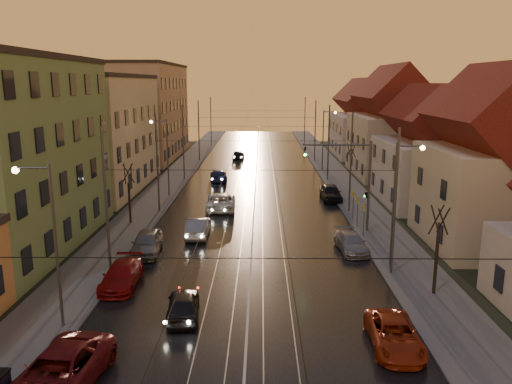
{
  "coord_description": "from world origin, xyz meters",
  "views": [
    {
      "loc": [
        0.66,
        -19.8,
        11.52
      ],
      "look_at": [
        0.22,
        21.05,
        2.54
      ],
      "focal_mm": 35.0,
      "sensor_mm": 36.0,
      "label": 1
    }
  ],
  "objects_px": {
    "driving_car_0": "(183,305)",
    "driving_car_4": "(238,155)",
    "driving_car_2": "(221,202)",
    "driving_car_1": "(198,227)",
    "parked_right_2": "(331,193)",
    "parked_left_1": "(58,373)",
    "driving_car_3": "(219,175)",
    "street_lamp_1": "(399,194)",
    "parked_right_0": "(394,335)",
    "street_lamp_2": "(164,150)",
    "parked_left_3": "(147,243)",
    "parked_right_1": "(351,243)",
    "parked_left_2": "(122,275)",
    "street_lamp_3": "(325,134)",
    "street_lamp_0": "(48,231)",
    "traffic_light_mast": "(357,175)"
  },
  "relations": [
    {
      "from": "driving_car_0",
      "to": "driving_car_4",
      "type": "bearing_deg",
      "value": -96.57
    },
    {
      "from": "driving_car_3",
      "to": "parked_left_3",
      "type": "xyz_separation_m",
      "value": [
        -2.74,
        -25.95,
        0.1
      ]
    },
    {
      "from": "street_lamp_2",
      "to": "parked_right_2",
      "type": "xyz_separation_m",
      "value": [
        16.7,
        -1.16,
        -4.1
      ]
    },
    {
      "from": "driving_car_4",
      "to": "parked_left_2",
      "type": "xyz_separation_m",
      "value": [
        -4.54,
        -48.67,
        -0.05
      ]
    },
    {
      "from": "street_lamp_1",
      "to": "parked_left_2",
      "type": "distance_m",
      "value": 17.26
    },
    {
      "from": "parked_left_1",
      "to": "parked_right_2",
      "type": "distance_m",
      "value": 35.0
    },
    {
      "from": "driving_car_0",
      "to": "parked_right_0",
      "type": "xyz_separation_m",
      "value": [
        9.79,
        -2.85,
        -0.04
      ]
    },
    {
      "from": "street_lamp_1",
      "to": "driving_car_2",
      "type": "bearing_deg",
      "value": 129.21
    },
    {
      "from": "driving_car_4",
      "to": "driving_car_0",
      "type": "bearing_deg",
      "value": 90.84
    },
    {
      "from": "driving_car_2",
      "to": "driving_car_4",
      "type": "xyz_separation_m",
      "value": [
        0.23,
        30.86,
        -0.06
      ]
    },
    {
      "from": "traffic_light_mast",
      "to": "parked_left_1",
      "type": "height_order",
      "value": "traffic_light_mast"
    },
    {
      "from": "driving_car_0",
      "to": "street_lamp_0",
      "type": "bearing_deg",
      "value": 6.06
    },
    {
      "from": "driving_car_4",
      "to": "parked_right_0",
      "type": "height_order",
      "value": "driving_car_4"
    },
    {
      "from": "parked_left_2",
      "to": "parked_right_2",
      "type": "xyz_separation_m",
      "value": [
        14.98,
        21.74,
        0.12
      ]
    },
    {
      "from": "driving_car_1",
      "to": "driving_car_2",
      "type": "relative_size",
      "value": 0.81
    },
    {
      "from": "driving_car_1",
      "to": "parked_right_2",
      "type": "bearing_deg",
      "value": -135.49
    },
    {
      "from": "parked_left_2",
      "to": "parked_left_3",
      "type": "height_order",
      "value": "parked_left_3"
    },
    {
      "from": "traffic_light_mast",
      "to": "parked_left_3",
      "type": "distance_m",
      "value": 16.51
    },
    {
      "from": "parked_right_0",
      "to": "parked_right_2",
      "type": "xyz_separation_m",
      "value": [
        1.04,
        28.42,
        0.16
      ]
    },
    {
      "from": "street_lamp_2",
      "to": "parked_right_1",
      "type": "xyz_separation_m",
      "value": [
        16.05,
        -16.61,
        -4.26
      ]
    },
    {
      "from": "parked_left_3",
      "to": "parked_right_2",
      "type": "xyz_separation_m",
      "value": [
        14.78,
        16.12,
        -0.0
      ]
    },
    {
      "from": "parked_right_0",
      "to": "driving_car_2",
      "type": "bearing_deg",
      "value": 113.26
    },
    {
      "from": "driving_car_3",
      "to": "driving_car_4",
      "type": "relative_size",
      "value": 1.13
    },
    {
      "from": "driving_car_3",
      "to": "parked_left_2",
      "type": "relative_size",
      "value": 1.03
    },
    {
      "from": "street_lamp_1",
      "to": "parked_right_0",
      "type": "xyz_separation_m",
      "value": [
        -2.55,
        -9.58,
        -4.26
      ]
    },
    {
      "from": "street_lamp_2",
      "to": "driving_car_0",
      "type": "bearing_deg",
      "value": -77.61
    },
    {
      "from": "parked_right_1",
      "to": "driving_car_3",
      "type": "bearing_deg",
      "value": 109.04
    },
    {
      "from": "street_lamp_0",
      "to": "driving_car_1",
      "type": "distance_m",
      "value": 16.05
    },
    {
      "from": "driving_car_1",
      "to": "parked_right_2",
      "type": "xyz_separation_m",
      "value": [
        11.77,
        12.14,
        0.05
      ]
    },
    {
      "from": "parked_left_3",
      "to": "parked_right_0",
      "type": "relative_size",
      "value": 1.03
    },
    {
      "from": "street_lamp_2",
      "to": "parked_left_1",
      "type": "relative_size",
      "value": 1.42
    },
    {
      "from": "traffic_light_mast",
      "to": "driving_car_1",
      "type": "bearing_deg",
      "value": -173.9
    },
    {
      "from": "parked_left_1",
      "to": "driving_car_3",
      "type": "bearing_deg",
      "value": 93.6
    },
    {
      "from": "street_lamp_2",
      "to": "driving_car_3",
      "type": "xyz_separation_m",
      "value": [
        4.67,
        8.67,
        -4.19
      ]
    },
    {
      "from": "parked_left_1",
      "to": "parked_left_3",
      "type": "distance_m",
      "value": 15.68
    },
    {
      "from": "street_lamp_3",
      "to": "driving_car_2",
      "type": "bearing_deg",
      "value": -120.0
    },
    {
      "from": "driving_car_3",
      "to": "parked_left_3",
      "type": "height_order",
      "value": "parked_left_3"
    },
    {
      "from": "driving_car_1",
      "to": "driving_car_3",
      "type": "distance_m",
      "value": 21.97
    },
    {
      "from": "street_lamp_0",
      "to": "parked_left_3",
      "type": "relative_size",
      "value": 1.72
    },
    {
      "from": "traffic_light_mast",
      "to": "parked_right_2",
      "type": "height_order",
      "value": "traffic_light_mast"
    },
    {
      "from": "driving_car_1",
      "to": "driving_car_3",
      "type": "xyz_separation_m",
      "value": [
        -0.26,
        21.97,
        -0.05
      ]
    },
    {
      "from": "driving_car_3",
      "to": "parked_left_3",
      "type": "distance_m",
      "value": 26.1
    },
    {
      "from": "parked_left_3",
      "to": "street_lamp_0",
      "type": "bearing_deg",
      "value": -103.88
    },
    {
      "from": "street_lamp_0",
      "to": "parked_right_2",
      "type": "xyz_separation_m",
      "value": [
        16.7,
        26.84,
        -4.1
      ]
    },
    {
      "from": "driving_car_4",
      "to": "parked_left_3",
      "type": "distance_m",
      "value": 43.28
    },
    {
      "from": "street_lamp_1",
      "to": "street_lamp_3",
      "type": "bearing_deg",
      "value": 90.0
    },
    {
      "from": "driving_car_2",
      "to": "driving_car_3",
      "type": "height_order",
      "value": "driving_car_2"
    },
    {
      "from": "street_lamp_2",
      "to": "street_lamp_3",
      "type": "bearing_deg",
      "value": 41.31
    },
    {
      "from": "traffic_light_mast",
      "to": "driving_car_2",
      "type": "xyz_separation_m",
      "value": [
        -11.06,
        6.92,
        -3.82
      ]
    },
    {
      "from": "traffic_light_mast",
      "to": "driving_car_1",
      "type": "distance_m",
      "value": 12.83
    }
  ]
}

